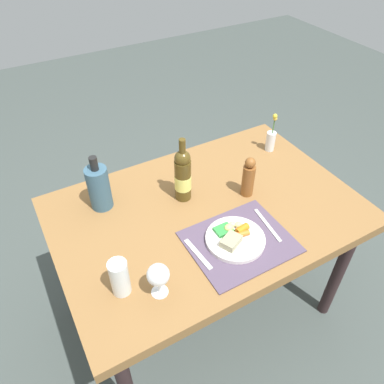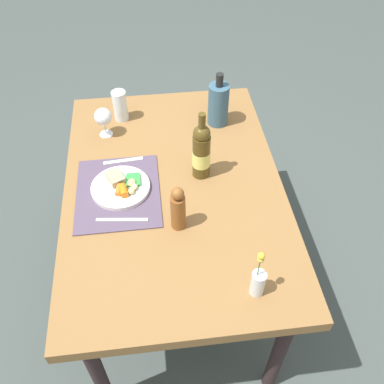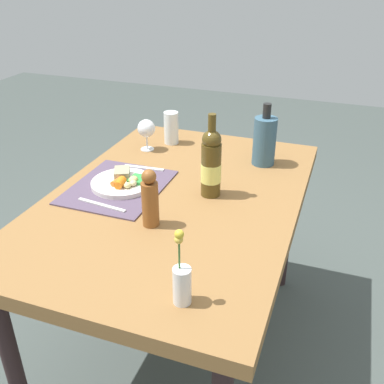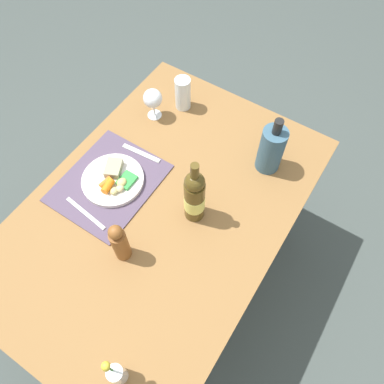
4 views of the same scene
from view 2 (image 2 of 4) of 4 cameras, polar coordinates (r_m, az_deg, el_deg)
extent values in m
plane|color=#404946|center=(2.34, -1.90, -11.95)|extent=(8.00, 8.00, 0.00)
cube|color=brown|center=(1.76, -2.47, 0.31)|extent=(1.32, 0.89, 0.05)
cylinder|color=#2F2021|center=(2.44, -11.81, 3.22)|extent=(0.06, 0.06, 0.70)
cylinder|color=#2F2021|center=(1.80, -12.61, -22.69)|extent=(0.06, 0.06, 0.70)
cylinder|color=#2F2021|center=(2.46, 4.92, 4.67)|extent=(0.06, 0.06, 0.70)
cylinder|color=#2F2021|center=(1.82, 11.71, -20.21)|extent=(0.06, 0.06, 0.70)
cube|color=#514257|center=(1.73, -9.94, -0.03)|extent=(0.40, 0.33, 0.01)
cylinder|color=silver|center=(1.73, -9.61, 0.71)|extent=(0.24, 0.24, 0.02)
cube|color=#9A9672|center=(1.74, -10.30, 1.90)|extent=(0.10, 0.09, 0.03)
cylinder|color=orange|center=(1.70, -9.88, 0.28)|extent=(0.05, 0.03, 0.02)
cylinder|color=orange|center=(1.68, -9.22, 0.20)|extent=(0.06, 0.04, 0.03)
ellipsoid|color=#D7C171|center=(1.71, -8.12, 1.22)|extent=(0.04, 0.03, 0.03)
ellipsoid|color=#C8B782|center=(1.70, -7.78, 0.70)|extent=(0.03, 0.03, 0.02)
ellipsoid|color=#CDC176|center=(1.68, -8.16, 0.14)|extent=(0.03, 0.03, 0.02)
cube|color=green|center=(1.73, -7.92, 1.63)|extent=(0.07, 0.06, 0.01)
cube|color=silver|center=(1.85, -9.25, 4.17)|extent=(0.03, 0.17, 0.00)
cube|color=silver|center=(1.63, -9.42, -3.72)|extent=(0.04, 0.20, 0.00)
cylinder|color=#37596E|center=(1.99, 3.56, 11.66)|extent=(0.09, 0.09, 0.20)
cylinder|color=black|center=(1.92, 3.75, 14.84)|extent=(0.03, 0.03, 0.06)
cylinder|color=#4D3C16|center=(1.71, 1.26, 4.86)|extent=(0.07, 0.07, 0.20)
sphere|color=#4D3C16|center=(1.64, 1.32, 7.87)|extent=(0.07, 0.07, 0.07)
cylinder|color=#4D3C16|center=(1.61, 1.35, 9.23)|extent=(0.03, 0.03, 0.09)
cylinder|color=#E7E46D|center=(1.72, 1.25, 4.62)|extent=(0.07, 0.07, 0.07)
cylinder|color=brown|center=(1.54, -1.83, -2.72)|extent=(0.06, 0.06, 0.15)
sphere|color=brown|center=(1.47, -1.92, -0.24)|extent=(0.05, 0.05, 0.05)
cylinder|color=silver|center=(2.05, -9.67, 11.41)|extent=(0.07, 0.07, 0.15)
cylinder|color=#ABD8D4|center=(2.07, -9.57, 10.74)|extent=(0.06, 0.06, 0.08)
cylinder|color=silver|center=(1.41, 8.86, -12.06)|extent=(0.05, 0.05, 0.10)
cylinder|color=#3F7233|center=(1.38, 8.77, -11.16)|extent=(0.00, 0.00, 0.19)
sphere|color=gold|center=(1.30, 9.24, -8.96)|extent=(0.02, 0.02, 0.02)
cylinder|color=#3F7233|center=(1.37, 8.80, -10.93)|extent=(0.00, 0.00, 0.20)
sphere|color=gold|center=(1.29, 9.32, -8.53)|extent=(0.02, 0.02, 0.02)
cylinder|color=white|center=(2.01, -11.47, 7.66)|extent=(0.06, 0.06, 0.00)
cylinder|color=white|center=(1.99, -11.61, 8.39)|extent=(0.01, 0.01, 0.06)
sphere|color=white|center=(1.95, -11.91, 9.91)|extent=(0.08, 0.08, 0.08)
camera|label=1|loc=(2.05, -42.18, 34.70)|focal=34.79mm
camera|label=3|loc=(0.78, 64.29, -27.20)|focal=41.68mm
camera|label=4|loc=(0.89, 39.37, 38.52)|focal=35.40mm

